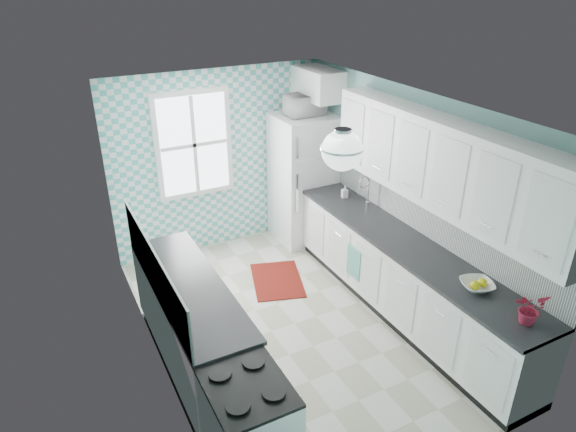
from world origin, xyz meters
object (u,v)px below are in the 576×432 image
sink (356,208)px  potted_plant (530,309)px  ceiling_light (342,150)px  microwave (305,105)px  stove (248,427)px  fridge (304,179)px  fruit_bowl (477,285)px

sink → potted_plant: bearing=-88.2°
ceiling_light → microwave: size_ratio=0.69×
potted_plant → microwave: 3.85m
stove → ceiling_light: bearing=28.3°
microwave → ceiling_light: bearing=65.8°
sink → potted_plant: (-0.00, -2.56, 0.15)m
fridge → potted_plant: fridge is taller
potted_plant → microwave: bearing=91.4°
stove → fruit_bowl: (2.40, 0.10, 0.50)m
fruit_bowl → microwave: size_ratio=0.59×
fruit_bowl → sink: bearing=89.9°
stove → potted_plant: bearing=-12.4°
stove → microwave: microwave is taller
ceiling_light → fruit_bowl: (1.20, -0.58, -1.35)m
fridge → sink: size_ratio=3.48×
sink → microwave: size_ratio=1.05×
stove → fruit_bowl: 2.45m
stove → microwave: 4.29m
fridge → potted_plant: (0.09, -3.74, 0.16)m
fruit_bowl → microwave: 3.34m
sink → microwave: 1.59m
fruit_bowl → potted_plant: potted_plant is taller
potted_plant → ceiling_light: bearing=136.3°
stove → sink: 3.22m
stove → fruit_bowl: bearing=1.0°
sink → stove: bearing=-137.0°
fridge → stove: (-2.31, -3.28, -0.45)m
fruit_bowl → ceiling_light: bearing=154.1°
fridge → potted_plant: 3.75m
stove → fridge: bearing=53.4°
stove → sink: size_ratio=1.69×
ceiling_light → sink: size_ratio=0.66×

